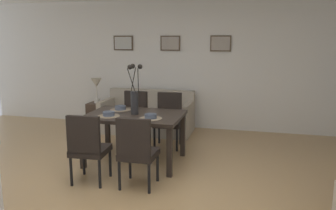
# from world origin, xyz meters

# --- Properties ---
(ground_plane) EXTENTS (9.00, 9.00, 0.00)m
(ground_plane) POSITION_xyz_m (0.00, 0.00, 0.00)
(ground_plane) COLOR tan
(back_wall_panel) EXTENTS (9.00, 0.10, 2.60)m
(back_wall_panel) POSITION_xyz_m (0.00, 3.25, 1.30)
(back_wall_panel) COLOR silver
(back_wall_panel) RESTS_ON ground
(dining_table) EXTENTS (1.40, 0.99, 0.74)m
(dining_table) POSITION_xyz_m (-0.30, 0.99, 0.65)
(dining_table) COLOR black
(dining_table) RESTS_ON ground
(dining_chair_near_left) EXTENTS (0.47, 0.47, 0.92)m
(dining_chair_near_left) POSITION_xyz_m (-0.61, 0.08, 0.51)
(dining_chair_near_left) COLOR black
(dining_chair_near_left) RESTS_ON ground
(dining_chair_near_right) EXTENTS (0.45, 0.45, 0.92)m
(dining_chair_near_right) POSITION_xyz_m (-0.63, 1.87, 0.51)
(dining_chair_near_right) COLOR black
(dining_chair_near_right) RESTS_ON ground
(dining_chair_far_left) EXTENTS (0.44, 0.44, 0.92)m
(dining_chair_far_left) POSITION_xyz_m (0.04, 0.10, 0.51)
(dining_chair_far_left) COLOR black
(dining_chair_far_left) RESTS_ON ground
(dining_chair_far_right) EXTENTS (0.47, 0.47, 0.92)m
(dining_chair_far_right) POSITION_xyz_m (-0.01, 1.87, 0.51)
(dining_chair_far_right) COLOR black
(dining_chair_far_right) RESTS_ON ground
(centerpiece_vase) EXTENTS (0.21, 0.23, 0.73)m
(centerpiece_vase) POSITION_xyz_m (-0.30, 0.99, 1.02)
(centerpiece_vase) COLOR #232326
(centerpiece_vase) RESTS_ON dining_table
(placemat_near_left) EXTENTS (0.32, 0.32, 0.01)m
(placemat_near_left) POSITION_xyz_m (-0.61, 0.76, 0.74)
(placemat_near_left) COLOR #7F705B
(placemat_near_left) RESTS_ON dining_table
(bowl_near_left) EXTENTS (0.17, 0.17, 0.07)m
(bowl_near_left) POSITION_xyz_m (-0.61, 0.76, 0.78)
(bowl_near_left) COLOR #475166
(bowl_near_left) RESTS_ON dining_table
(placemat_near_right) EXTENTS (0.32, 0.32, 0.01)m
(placemat_near_right) POSITION_xyz_m (-0.61, 1.21, 0.74)
(placemat_near_right) COLOR #7F705B
(placemat_near_right) RESTS_ON dining_table
(bowl_near_right) EXTENTS (0.17, 0.17, 0.07)m
(bowl_near_right) POSITION_xyz_m (-0.61, 1.21, 0.78)
(bowl_near_right) COLOR #475166
(bowl_near_right) RESTS_ON dining_table
(placemat_far_left) EXTENTS (0.32, 0.32, 0.01)m
(placemat_far_left) POSITION_xyz_m (0.02, 0.76, 0.74)
(placemat_far_left) COLOR #7F705B
(placemat_far_left) RESTS_ON dining_table
(bowl_far_left) EXTENTS (0.17, 0.17, 0.07)m
(bowl_far_left) POSITION_xyz_m (0.02, 0.76, 0.78)
(bowl_far_left) COLOR #475166
(bowl_far_left) RESTS_ON dining_table
(sofa) EXTENTS (1.78, 0.84, 0.80)m
(sofa) POSITION_xyz_m (-0.65, 2.70, 0.28)
(sofa) COLOR #A89E8E
(sofa) RESTS_ON ground
(side_table) EXTENTS (0.36, 0.36, 0.52)m
(side_table) POSITION_xyz_m (-1.75, 2.73, 0.26)
(side_table) COLOR #3D2D23
(side_table) RESTS_ON ground
(table_lamp) EXTENTS (0.22, 0.22, 0.51)m
(table_lamp) POSITION_xyz_m (-1.75, 2.73, 0.89)
(table_lamp) COLOR beige
(table_lamp) RESTS_ON side_table
(framed_picture_left) EXTENTS (0.42, 0.03, 0.30)m
(framed_picture_left) POSITION_xyz_m (-1.32, 3.18, 1.73)
(framed_picture_left) COLOR #473828
(framed_picture_center) EXTENTS (0.41, 0.03, 0.30)m
(framed_picture_center) POSITION_xyz_m (-0.30, 3.18, 1.73)
(framed_picture_center) COLOR #473828
(framed_picture_right) EXTENTS (0.41, 0.03, 0.31)m
(framed_picture_right) POSITION_xyz_m (0.72, 3.18, 1.73)
(framed_picture_right) COLOR #473828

